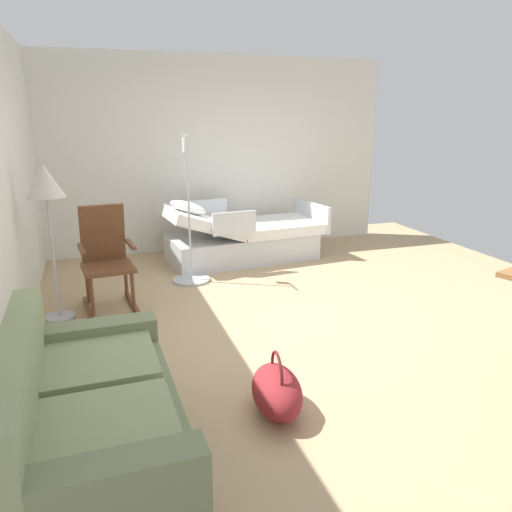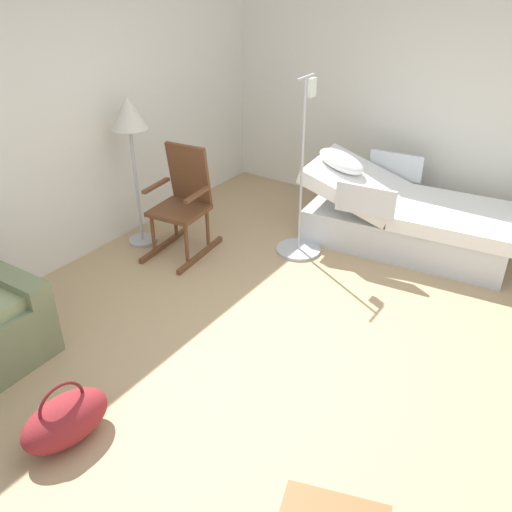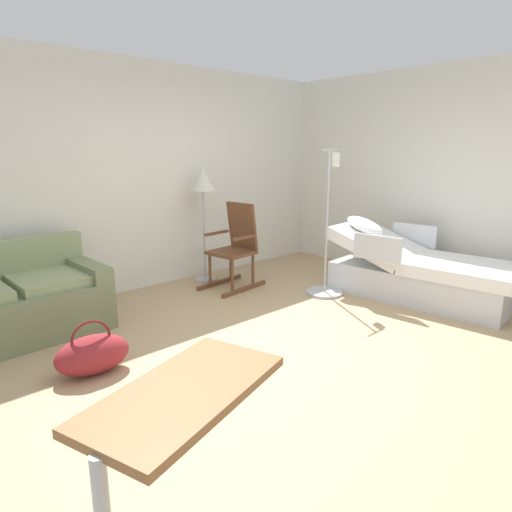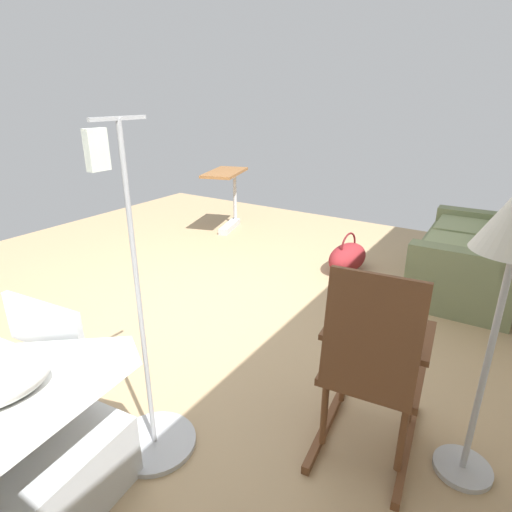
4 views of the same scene
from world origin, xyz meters
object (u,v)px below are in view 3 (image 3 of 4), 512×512
object	(u,v)px
hospital_bed	(420,273)
duffel_bag	(92,354)
floor_lamp	(203,187)
iv_pole	(325,273)
rocking_chair	(235,247)
couch	(10,306)
overbed_table	(173,473)

from	to	relation	value
hospital_bed	duffel_bag	size ratio (longest dim) A/B	3.69
floor_lamp	iv_pole	world-z (taller)	iv_pole
hospital_bed	floor_lamp	world-z (taller)	floor_lamp
rocking_chair	duffel_bag	distance (m)	2.48
floor_lamp	couch	bearing A→B (deg)	-173.03
floor_lamp	rocking_chair	bearing A→B (deg)	-74.56
hospital_bed	duffel_bag	world-z (taller)	hospital_bed
iv_pole	overbed_table	bearing A→B (deg)	-149.67
hospital_bed	floor_lamp	distance (m)	2.82
rocking_chair	floor_lamp	world-z (taller)	floor_lamp
couch	overbed_table	xyz separation A→B (m)	(-0.22, -3.08, 0.23)
couch	iv_pole	world-z (taller)	iv_pole
hospital_bed	couch	world-z (taller)	hospital_bed
overbed_table	duffel_bag	size ratio (longest dim) A/B	1.48
floor_lamp	overbed_table	bearing A→B (deg)	-127.70
couch	duffel_bag	bearing A→B (deg)	-76.99
rocking_chair	overbed_table	size ratio (longest dim) A/B	1.19
duffel_bag	couch	bearing A→B (deg)	103.01
couch	iv_pole	distance (m)	3.31
iv_pole	hospital_bed	bearing A→B (deg)	-50.64
couch	overbed_table	distance (m)	3.10
hospital_bed	floor_lamp	size ratio (longest dim) A/B	1.49
couch	iv_pole	xyz separation A→B (m)	(3.12, -1.13, -0.06)
couch	rocking_chair	world-z (taller)	rocking_chair
couch	rocking_chair	xyz separation A→B (m)	(2.52, -0.18, 0.20)
rocking_chair	floor_lamp	distance (m)	0.87
hospital_bed	rocking_chair	xyz separation A→B (m)	(-1.28, 1.78, 0.21)
hospital_bed	rocking_chair	bearing A→B (deg)	125.67
floor_lamp	duffel_bag	xyz separation A→B (m)	(-2.12, -1.44, -1.07)
floor_lamp	overbed_table	world-z (taller)	floor_lamp
couch	hospital_bed	bearing A→B (deg)	-27.34
iv_pole	floor_lamp	bearing A→B (deg)	117.07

